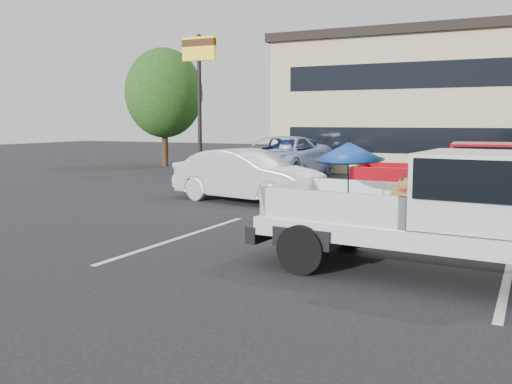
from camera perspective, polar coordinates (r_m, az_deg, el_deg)
ground at (r=8.36m, az=2.01°, el=-8.94°), size 90.00×90.00×0.00m
stripe_left at (r=11.49m, az=-7.58°, el=-4.54°), size 0.12×5.00×0.01m
stripe_right at (r=9.61m, az=23.92°, el=-7.41°), size 0.12×5.00×0.01m
motel_building at (r=28.36m, az=23.97°, el=8.30°), size 20.40×8.40×6.30m
motel_sign at (r=25.25m, az=-5.71°, el=12.38°), size 1.60×0.22×6.00m
tree_left at (r=29.89m, az=-9.19°, el=9.73°), size 3.96×3.96×6.02m
silver_pickup at (r=8.80m, az=20.17°, el=-1.56°), size 5.82×2.44×2.06m
red_pickup at (r=14.32m, az=21.42°, el=1.30°), size 5.62×2.38×1.81m
silver_sedan at (r=16.34m, az=-0.81°, el=1.63°), size 4.79×2.40×1.51m
blue_suv at (r=23.17m, az=2.44°, el=3.48°), size 2.87×6.15×1.70m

